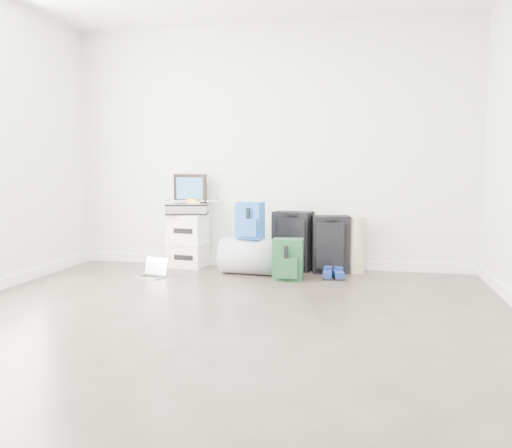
% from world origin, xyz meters
% --- Properties ---
extents(ground, '(5.00, 5.00, 0.00)m').
position_xyz_m(ground, '(0.00, 0.00, 0.00)').
color(ground, '#312C24').
rests_on(ground, ground).
extents(room_envelope, '(4.52, 5.02, 2.71)m').
position_xyz_m(room_envelope, '(0.00, 0.02, 1.72)').
color(room_envelope, silver).
rests_on(room_envelope, ground).
extents(boxes_stack, '(0.46, 0.40, 0.59)m').
position_xyz_m(boxes_stack, '(-0.91, 2.32, 0.30)').
color(boxes_stack, white).
rests_on(boxes_stack, ground).
extents(briefcase, '(0.50, 0.41, 0.13)m').
position_xyz_m(briefcase, '(-0.91, 2.32, 0.66)').
color(briefcase, '#B2B2B7').
rests_on(briefcase, boxes_stack).
extents(painting, '(0.42, 0.15, 0.33)m').
position_xyz_m(painting, '(-0.91, 2.41, 0.89)').
color(painting, black).
rests_on(painting, briefcase).
extents(drone, '(0.50, 0.50, 0.05)m').
position_xyz_m(drone, '(-0.83, 2.30, 0.75)').
color(drone, gold).
rests_on(drone, briefcase).
extents(duffel_bag, '(0.65, 0.44, 0.38)m').
position_xyz_m(duffel_bag, '(-0.13, 2.04, 0.19)').
color(duffel_bag, gray).
rests_on(duffel_bag, ground).
extents(blue_backpack, '(0.30, 0.25, 0.38)m').
position_xyz_m(blue_backpack, '(-0.13, 2.01, 0.57)').
color(blue_backpack, '#194CA7').
rests_on(blue_backpack, duffel_bag).
extents(large_suitcase, '(0.46, 0.35, 0.64)m').
position_xyz_m(large_suitcase, '(0.28, 2.36, 0.32)').
color(large_suitcase, black).
rests_on(large_suitcase, ground).
extents(green_backpack, '(0.30, 0.23, 0.42)m').
position_xyz_m(green_backpack, '(0.30, 1.81, 0.20)').
color(green_backpack, '#163E1D').
rests_on(green_backpack, ground).
extents(carry_on, '(0.42, 0.32, 0.61)m').
position_xyz_m(carry_on, '(0.70, 2.29, 0.31)').
color(carry_on, black).
rests_on(carry_on, ground).
extents(shoes, '(0.23, 0.26, 0.08)m').
position_xyz_m(shoes, '(0.74, 1.96, 0.04)').
color(shoes, black).
rests_on(shoes, ground).
extents(rolled_rug, '(0.20, 0.20, 0.60)m').
position_xyz_m(rolled_rug, '(0.96, 2.34, 0.30)').
color(rolled_rug, tan).
rests_on(rolled_rug, ground).
extents(laptop, '(0.32, 0.27, 0.20)m').
position_xyz_m(laptop, '(-1.08, 1.69, 0.05)').
color(laptop, silver).
rests_on(laptop, ground).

